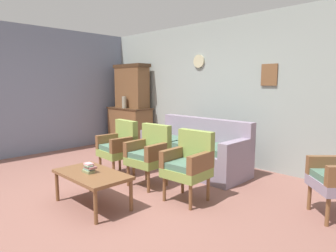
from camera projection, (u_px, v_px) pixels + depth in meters
The scene contains 12 objects.
ground_plane at pixel (111, 197), 3.95m from camera, with size 7.68×7.68×0.00m, color #84564C.
wall_back_with_decor at pixel (225, 92), 5.61m from camera, with size 6.40×0.09×2.70m.
wall_left_side at pixel (18, 91), 6.01m from camera, with size 0.06×5.20×2.70m, color slate.
side_cabinet at pixel (130, 127), 7.18m from camera, with size 1.16×0.55×0.93m.
cabinet_upper_hutch at pixel (132, 86), 7.09m from camera, with size 0.99×0.38×1.03m.
vase_on_cabinet at pixel (124, 102), 6.93m from camera, with size 0.11×0.11×0.28m, color gray.
floral_couch at pixel (195, 152), 5.10m from camera, with size 1.89×0.81×0.90m.
armchair_near_couch_end at pixel (119, 145), 4.85m from camera, with size 0.55×0.52×0.90m.
armchair_by_doorway at pixel (149, 152), 4.35m from camera, with size 0.55×0.52×0.90m.
armchair_near_cabinet at pixel (189, 162), 3.79m from camera, with size 0.55×0.52×0.90m.
coffee_table at pixel (92, 176), 3.62m from camera, with size 1.00×0.56×0.42m.
book_stack_on_table at pixel (89, 168), 3.62m from camera, with size 0.17×0.12×0.11m.
Camera 1 is at (3.20, -2.15, 1.50)m, focal length 31.51 mm.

